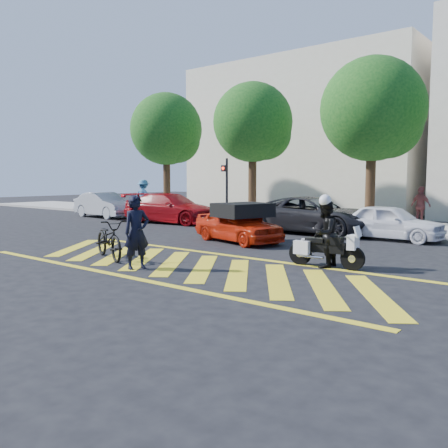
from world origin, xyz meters
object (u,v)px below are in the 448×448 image
Objects in this scene: red_convertible at (238,224)px; parked_far_left at (105,205)px; parked_mid_right at (390,222)px; bicycle at (109,239)px; police_motorcycle at (325,249)px; parked_left at (171,208)px; officer_bike at (137,232)px; officer_moto at (324,234)px; parked_mid_left at (313,215)px.

red_convertible is 12.49m from parked_far_left.
bicycle is at bearing 152.96° from parked_mid_right.
parked_mid_right is (3.94, 3.91, 0.01)m from red_convertible.
parked_mid_right is at bearing 91.19° from police_motorcycle.
bicycle is 10.36m from parked_left.
parked_mid_right reaches higher than red_convertible.
parked_left is at bearing 57.62° from officer_bike.
police_motorcycle is at bearing -32.30° from officer_bike.
officer_moto is at bearing 166.29° from police_motorcycle.
parked_mid_left is (1.51, 8.95, 0.18)m from bicycle.
bicycle is 1.25× the size of officer_moto.
officer_moto is 0.32× the size of parked_mid_left.
parked_far_left is (-11.28, 8.42, 0.15)m from bicycle.
parked_mid_left is (12.79, 0.52, 0.04)m from parked_far_left.
parked_mid_right is at bearing -0.89° from officer_bike.
parked_left is at bearing -121.41° from officer_moto.
police_motorcycle is at bearing -124.22° from parked_left.
police_motorcycle is 0.54× the size of red_convertible.
officer_moto reaches higher than police_motorcycle.
officer_bike is 0.34× the size of parked_mid_left.
officer_moto is at bearing -42.04° from bicycle.
officer_bike reaches higher than police_motorcycle.
parked_left is (5.25, 0.00, 0.03)m from parked_far_left.
police_motorcycle is 5.11m from red_convertible.
parked_mid_left is at bearing -153.68° from officer_moto.
officer_bike is at bearing 163.15° from parked_mid_right.
parked_left is (-7.73, 8.90, -0.17)m from officer_bike.
parked_mid_left is 1.41× the size of parked_mid_right.
red_convertible is 0.69× the size of parked_mid_left.
officer_bike is 1.81m from bicycle.
officer_moto is at bearing -124.24° from parked_left.
officer_moto reaches higher than parked_far_left.
parked_mid_right is at bearing -94.43° from parked_left.
bicycle is 14.08m from parked_far_left.
red_convertible is at bearing 26.90° from officer_bike.
parked_mid_left is at bearing -83.95° from parked_far_left.
parked_far_left is at bearing -113.49° from officer_moto.
officer_moto reaches higher than red_convertible.
red_convertible reaches higher than bicycle.
officer_bike is 4.71m from police_motorcycle.
police_motorcycle is at bearing -174.07° from parked_mid_right.
bicycle is 5.85m from officer_moto.
police_motorcycle is 0.37× the size of parked_mid_left.
parked_far_left reaches higher than red_convertible.
officer_bike is 0.92× the size of police_motorcycle.
parked_far_left is 5.25m from parked_left.
red_convertible is (0.72, 4.98, 0.07)m from bicycle.
parked_far_left is 1.13× the size of parked_mid_right.
red_convertible is 5.55m from parked_mid_right.
bicycle is at bearing -157.68° from police_motorcycle.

